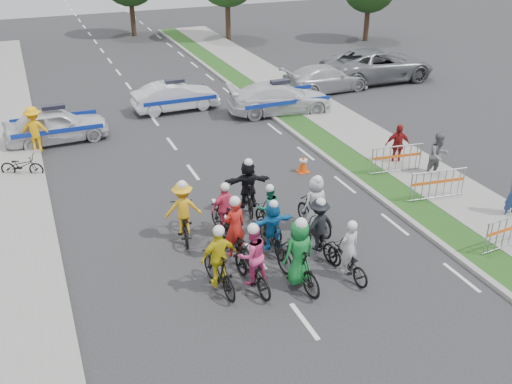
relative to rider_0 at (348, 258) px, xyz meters
name	(u,v)px	position (x,y,z in m)	size (l,w,h in m)	color
ground	(304,321)	(-1.84, -1.21, -0.57)	(90.00, 90.00, 0.00)	#28282B
curb_right	(373,193)	(3.26, 3.79, -0.51)	(0.20, 60.00, 0.12)	gray
grass_strip	(390,189)	(3.96, 3.79, -0.52)	(1.20, 60.00, 0.11)	#1B4917
sidewalk_right	(433,180)	(5.76, 3.79, -0.51)	(2.40, 60.00, 0.13)	gray
sidewalk_left	(3,267)	(-8.34, 3.79, -0.51)	(3.00, 60.00, 0.13)	gray
rider_0	(348,258)	(0.00, 0.00, 0.00)	(0.77, 1.73, 1.71)	black
rider_1	(298,260)	(-1.38, 0.11, 0.21)	(0.92, 1.99, 2.03)	black
rider_2	(252,264)	(-2.47, 0.50, 0.14)	(0.86, 1.93, 1.91)	black
rider_3	(219,265)	(-3.26, 0.72, 0.16)	(1.00, 1.86, 1.91)	black
rider_4	(318,232)	(-0.21, 1.26, 0.13)	(1.08, 1.83, 1.79)	black
rider_5	(272,230)	(-1.34, 1.82, 0.14)	(1.34, 1.61, 1.68)	black
rider_6	(234,239)	(-2.42, 1.88, 0.08)	(0.95, 2.02, 1.98)	black
rider_7	(315,209)	(0.31, 2.43, 0.15)	(0.83, 1.81, 1.85)	black
rider_8	(268,215)	(-1.03, 2.78, 0.05)	(0.73, 1.66, 1.66)	black
rider_9	(225,215)	(-2.23, 3.18, 0.11)	(0.93, 1.72, 1.75)	black
rider_10	(183,216)	(-3.39, 3.49, 0.16)	(1.14, 1.94, 1.89)	black
rider_11	(248,189)	(-1.06, 4.32, 0.20)	(1.52, 1.81, 1.84)	black
police_car_0	(56,125)	(-6.08, 12.85, 0.13)	(1.65, 4.10, 1.40)	silver
police_car_1	(175,96)	(-0.52, 14.91, 0.09)	(1.40, 4.01, 1.32)	silver
police_car_2	(280,98)	(3.86, 12.66, 0.13)	(1.98, 4.86, 1.41)	silver
civilian_sedan	(326,78)	(7.49, 14.88, 0.12)	(1.92, 4.73, 1.37)	#B7B7BC
civilian_suv	(378,65)	(11.12, 15.59, 0.30)	(2.88, 6.25, 1.74)	slate
spectator_1	(438,155)	(6.09, 4.11, 0.27)	(0.81, 0.63, 1.67)	slate
spectator_2	(397,145)	(5.38, 5.55, 0.23)	(0.93, 0.39, 1.59)	maroon
marshal_hiviz	(35,130)	(-6.92, 12.03, 0.35)	(1.19, 0.68, 1.84)	#FFAD0D
barrier_0	(511,233)	(4.86, -0.62, -0.01)	(2.00, 0.50, 1.12)	#A5A8AD
barrier_1	(437,186)	(4.86, 2.56, -0.01)	(2.00, 0.50, 1.12)	#A5A8AD
barrier_2	(396,160)	(4.86, 4.83, -0.01)	(2.00, 0.50, 1.12)	#A5A8AD
cone_0	(303,163)	(1.89, 6.30, -0.23)	(0.40, 0.40, 0.70)	#F24C0C
cone_1	(308,108)	(4.93, 11.90, -0.23)	(0.40, 0.40, 0.70)	#F24C0C
parked_bike	(22,166)	(-7.57, 9.82, -0.16)	(0.54, 1.55, 0.81)	black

